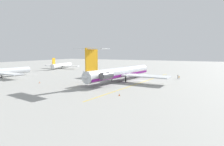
% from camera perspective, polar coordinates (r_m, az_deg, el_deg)
% --- Properties ---
extents(ground, '(389.10, 389.10, 0.00)m').
position_cam_1_polar(ground, '(82.77, 9.23, -2.28)').
color(ground, '#9E9E99').
extents(main_jetliner, '(46.77, 41.56, 13.67)m').
position_cam_1_polar(main_jetliner, '(79.38, 2.02, 0.14)').
color(main_jetliner, silver).
rests_on(main_jetliner, ground).
extents(airliner_far_left, '(30.35, 30.06, 9.06)m').
position_cam_1_polar(airliner_far_left, '(106.33, -29.86, 0.31)').
color(airliner_far_left, silver).
rests_on(airliner_far_left, ground).
extents(airliner_mid_left, '(27.11, 27.00, 8.14)m').
position_cam_1_polar(airliner_mid_left, '(146.37, -14.65, 2.27)').
color(airliner_mid_left, white).
rests_on(airliner_mid_left, ground).
extents(ground_crew_near_nose, '(0.27, 0.42, 1.68)m').
position_cam_1_polar(ground_crew_near_nose, '(90.40, 19.46, -1.16)').
color(ground_crew_near_nose, black).
rests_on(ground_crew_near_nose, ground).
extents(ground_crew_near_tail, '(0.29, 0.41, 1.83)m').
position_cam_1_polar(ground_crew_near_tail, '(92.99, 19.14, -0.88)').
color(ground_crew_near_tail, black).
rests_on(ground_crew_near_tail, ground).
extents(ground_crew_portside, '(0.35, 0.28, 1.65)m').
position_cam_1_polar(ground_crew_portside, '(107.67, -2.23, 0.35)').
color(ground_crew_portside, black).
rests_on(ground_crew_portside, ground).
extents(safety_cone_nose, '(0.40, 0.40, 0.55)m').
position_cam_1_polar(safety_cone_nose, '(54.06, 2.23, -6.53)').
color(safety_cone_nose, '#EA590F').
rests_on(safety_cone_nose, ground).
extents(safety_cone_wingtip, '(0.40, 0.40, 0.55)m').
position_cam_1_polar(safety_cone_wingtip, '(80.89, -20.93, -2.63)').
color(safety_cone_wingtip, '#EA590F').
rests_on(safety_cone_wingtip, ground).
extents(taxiway_centreline, '(70.61, 7.49, 0.01)m').
position_cam_1_polar(taxiway_centreline, '(77.72, 8.73, -2.83)').
color(taxiway_centreline, gold).
rests_on(taxiway_centreline, ground).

